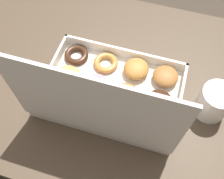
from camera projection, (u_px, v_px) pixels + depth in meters
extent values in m
plane|color=#42382D|center=(103.00, 148.00, 1.53)|extent=(8.00, 8.00, 0.00)
cube|color=#4C3D2D|center=(97.00, 77.00, 0.87)|extent=(1.24, 0.75, 0.03)
cylinder|color=#4C3D2D|center=(21.00, 42.00, 1.44)|extent=(0.06, 0.06, 0.75)
cube|color=silver|center=(112.00, 92.00, 0.82)|extent=(0.42, 0.29, 0.01)
cube|color=white|center=(124.00, 53.00, 0.86)|extent=(0.42, 0.01, 0.04)
cube|color=white|center=(97.00, 130.00, 0.73)|extent=(0.42, 0.01, 0.04)
cube|color=white|center=(178.00, 106.00, 0.77)|extent=(0.01, 0.29, 0.04)
cube|color=white|center=(50.00, 72.00, 0.83)|extent=(0.01, 0.29, 0.04)
cube|color=white|center=(93.00, 109.00, 0.59)|extent=(0.42, 0.01, 0.27)
ellipsoid|color=#9E6633|center=(166.00, 76.00, 0.82)|extent=(0.08, 0.08, 0.04)
ellipsoid|color=#B77A38|center=(136.00, 69.00, 0.83)|extent=(0.08, 0.08, 0.04)
torus|color=#B77A38|center=(106.00, 63.00, 0.86)|extent=(0.08, 0.08, 0.02)
torus|color=#381E11|center=(76.00, 55.00, 0.87)|extent=(0.08, 0.08, 0.02)
ellipsoid|color=#381E11|center=(159.00, 102.00, 0.77)|extent=(0.08, 0.08, 0.05)
torus|color=#9E6633|center=(126.00, 94.00, 0.80)|extent=(0.08, 0.08, 0.02)
torus|color=pink|center=(96.00, 85.00, 0.81)|extent=(0.08, 0.08, 0.02)
ellipsoid|color=tan|center=(68.00, 76.00, 0.82)|extent=(0.08, 0.08, 0.04)
ellipsoid|color=white|center=(155.00, 129.00, 0.73)|extent=(0.08, 0.08, 0.04)
torus|color=pink|center=(118.00, 121.00, 0.75)|extent=(0.08, 0.08, 0.02)
torus|color=white|center=(87.00, 112.00, 0.77)|extent=(0.08, 0.08, 0.02)
ellipsoid|color=tan|center=(55.00, 100.00, 0.77)|extent=(0.08, 0.08, 0.05)
cylinder|color=white|center=(214.00, 102.00, 0.74)|extent=(0.09, 0.09, 0.10)
cylinder|color=black|center=(220.00, 94.00, 0.70)|extent=(0.08, 0.08, 0.01)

